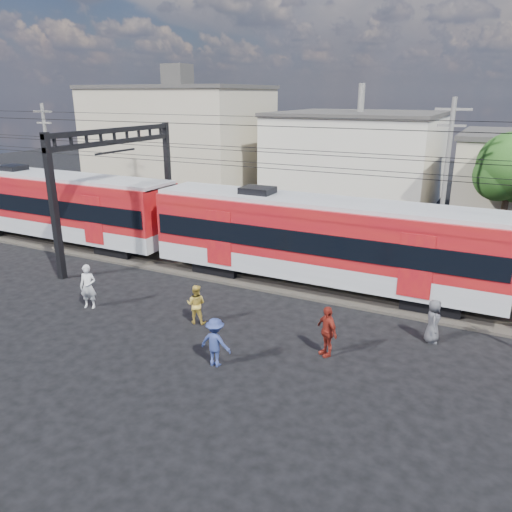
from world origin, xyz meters
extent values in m
plane|color=black|center=(0.00, 0.00, 0.00)|extent=(120.00, 120.00, 0.00)
cube|color=#2D2823|center=(0.00, 8.00, 0.06)|extent=(70.00, 3.40, 0.12)
cube|color=#59544C|center=(0.00, 7.25, 0.18)|extent=(70.00, 0.12, 0.12)
cube|color=#59544C|center=(0.00, 8.75, 0.18)|extent=(70.00, 0.12, 0.12)
cube|color=black|center=(-20.26, 8.00, 0.35)|extent=(2.40, 2.20, 0.70)
cube|color=black|center=(-10.02, 8.00, 0.35)|extent=(2.40, 2.20, 0.70)
cube|color=#A1A4A9|center=(-15.14, 8.00, 1.15)|extent=(16.00, 3.00, 0.90)
cube|color=maroon|center=(-15.14, 8.00, 2.80)|extent=(16.00, 3.00, 2.40)
cube|color=black|center=(-15.14, 8.00, 2.55)|extent=(15.68, 3.08, 0.95)
cube|color=#A1A4A9|center=(-15.14, 8.00, 4.05)|extent=(16.00, 2.60, 0.25)
cube|color=black|center=(-3.46, 8.00, 0.35)|extent=(2.40, 2.20, 0.70)
cube|color=black|center=(6.78, 8.00, 0.35)|extent=(2.40, 2.20, 0.70)
cube|color=#A1A4A9|center=(1.66, 8.00, 1.15)|extent=(16.00, 3.00, 0.90)
cube|color=maroon|center=(1.66, 8.00, 2.80)|extent=(16.00, 3.00, 2.40)
cube|color=black|center=(1.66, 8.00, 2.55)|extent=(15.68, 3.08, 0.95)
cube|color=#A1A4A9|center=(1.66, 8.00, 4.05)|extent=(16.00, 2.60, 0.25)
cube|color=black|center=(-10.00, 3.50, 3.50)|extent=(0.30, 0.30, 7.00)
cube|color=black|center=(-10.00, 12.50, 3.50)|extent=(0.30, 0.30, 7.00)
cube|color=black|center=(-10.00, 8.00, 6.80)|extent=(0.25, 9.30, 0.25)
cube|color=black|center=(-10.00, 8.00, 6.20)|extent=(0.25, 9.30, 0.25)
cylinder|color=black|center=(0.00, 7.30, 5.50)|extent=(70.00, 0.03, 0.03)
cylinder|color=black|center=(0.00, 8.70, 5.50)|extent=(70.00, 0.03, 0.03)
cylinder|color=black|center=(0.00, 7.30, 6.20)|extent=(70.00, 0.03, 0.03)
cylinder|color=black|center=(0.00, 8.70, 6.20)|extent=(70.00, 0.03, 0.03)
cylinder|color=black|center=(0.00, 4.50, 7.50)|extent=(70.00, 0.03, 0.03)
cylinder|color=black|center=(0.00, 11.50, 7.50)|extent=(70.00, 0.03, 0.03)
cube|color=tan|center=(-17.00, 24.00, 4.50)|extent=(14.00, 10.00, 9.00)
cube|color=#3F3D3A|center=(-17.00, 24.00, 9.15)|extent=(14.28, 10.20, 0.30)
cube|color=beige|center=(-2.00, 27.00, 3.50)|extent=(12.00, 12.00, 7.00)
cube|color=#3F3D3A|center=(-2.00, 27.00, 7.15)|extent=(12.24, 12.24, 0.30)
cylinder|color=slate|center=(6.00, 15.00, 4.25)|extent=(0.24, 0.24, 8.50)
cube|color=slate|center=(6.00, 15.00, 7.90)|extent=(1.80, 0.12, 0.12)
cube|color=slate|center=(6.00, 15.00, 7.10)|extent=(1.40, 0.12, 0.12)
cylinder|color=slate|center=(-22.00, 14.00, 4.00)|extent=(0.24, 0.24, 8.00)
cube|color=slate|center=(-22.00, 14.00, 7.40)|extent=(1.80, 0.12, 0.12)
cube|color=slate|center=(-22.00, 14.00, 6.60)|extent=(1.40, 0.12, 0.12)
cylinder|color=#382619|center=(9.00, 18.00, 1.96)|extent=(0.36, 0.36, 3.92)
sphere|color=#194313|center=(9.00, 18.00, 4.90)|extent=(3.64, 3.64, 3.64)
imported|color=silver|center=(-6.24, 1.47, 0.94)|extent=(0.80, 0.67, 1.89)
imported|color=gold|center=(-1.36, 2.23, 0.79)|extent=(0.89, 0.77, 1.59)
imported|color=navy|center=(0.99, -0.22, 0.85)|extent=(1.10, 0.64, 1.69)
imported|color=maroon|center=(4.05, 2.10, 0.91)|extent=(1.12, 1.00, 1.82)
imported|color=#45454A|center=(7.19, 4.74, 0.82)|extent=(0.65, 0.88, 1.64)
camera|label=1|loc=(8.78, -12.80, 8.66)|focal=35.00mm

